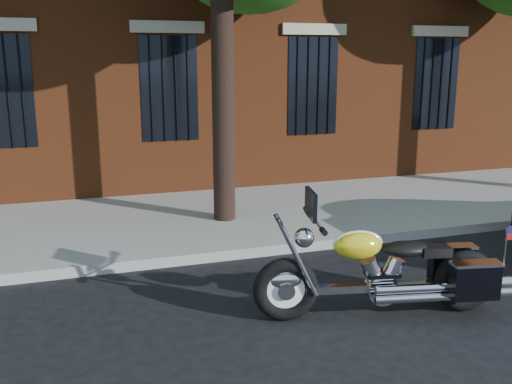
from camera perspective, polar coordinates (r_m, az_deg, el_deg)
name	(u,v)px	position (r m, az deg, el deg)	size (l,w,h in m)	color
ground	(247,298)	(6.92, -0.91, -10.55)	(120.00, 120.00, 0.00)	black
curb	(218,255)	(8.13, -3.79, -6.29)	(40.00, 0.16, 0.15)	gray
sidewalk	(191,220)	(9.87, -6.49, -2.76)	(40.00, 3.60, 0.15)	gray
motorcycle	(390,274)	(6.47, 13.29, -7.97)	(2.77, 1.17, 1.45)	black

